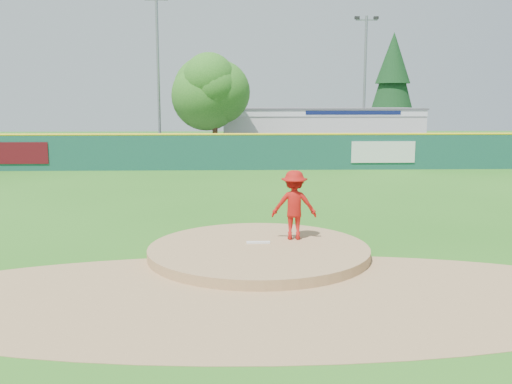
{
  "coord_description": "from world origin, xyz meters",
  "views": [
    {
      "loc": [
        -0.53,
        -13.8,
        3.82
      ],
      "look_at": [
        0.0,
        2.0,
        1.3
      ],
      "focal_mm": 40.0,
      "sensor_mm": 36.0,
      "label": 1
    }
  ],
  "objects_px": {
    "conifer_tree": "(393,81)",
    "deciduous_tree": "(215,90)",
    "light_pole_left": "(158,69)",
    "van": "(194,150)",
    "pitcher": "(294,205)",
    "pool_building_grp": "(318,128)",
    "playground_slide": "(19,148)",
    "light_pole_right": "(365,78)"
  },
  "relations": [
    {
      "from": "pool_building_grp",
      "to": "playground_slide",
      "type": "height_order",
      "value": "pool_building_grp"
    },
    {
      "from": "pool_building_grp",
      "to": "playground_slide",
      "type": "bearing_deg",
      "value": -158.8
    },
    {
      "from": "van",
      "to": "light_pole_right",
      "type": "bearing_deg",
      "value": -74.34
    },
    {
      "from": "pitcher",
      "to": "pool_building_grp",
      "type": "distance_m",
      "value": 31.66
    },
    {
      "from": "conifer_tree",
      "to": "light_pole_left",
      "type": "xyz_separation_m",
      "value": [
        -19.0,
        -9.0,
        0.51
      ]
    },
    {
      "from": "playground_slide",
      "to": "pitcher",
      "type": "bearing_deg",
      "value": -55.8
    },
    {
      "from": "light_pole_right",
      "to": "van",
      "type": "bearing_deg",
      "value": -155.66
    },
    {
      "from": "pool_building_grp",
      "to": "light_pole_left",
      "type": "height_order",
      "value": "light_pole_left"
    },
    {
      "from": "van",
      "to": "deciduous_tree",
      "type": "height_order",
      "value": "deciduous_tree"
    },
    {
      "from": "pitcher",
      "to": "van",
      "type": "bearing_deg",
      "value": -75.77
    },
    {
      "from": "playground_slide",
      "to": "pool_building_grp",
      "type": "bearing_deg",
      "value": 21.2
    },
    {
      "from": "van",
      "to": "deciduous_tree",
      "type": "relative_size",
      "value": 0.66
    },
    {
      "from": "van",
      "to": "light_pole_left",
      "type": "bearing_deg",
      "value": 28.26
    },
    {
      "from": "pool_building_grp",
      "to": "light_pole_left",
      "type": "bearing_deg",
      "value": -157.4
    },
    {
      "from": "van",
      "to": "conifer_tree",
      "type": "xyz_separation_m",
      "value": [
        16.32,
        12.57,
        4.85
      ]
    },
    {
      "from": "pitcher",
      "to": "conifer_tree",
      "type": "xyz_separation_m",
      "value": [
        12.05,
        35.26,
        4.39
      ]
    },
    {
      "from": "conifer_tree",
      "to": "deciduous_tree",
      "type": "bearing_deg",
      "value": -143.75
    },
    {
      "from": "pitcher",
      "to": "light_pole_right",
      "type": "relative_size",
      "value": 0.18
    },
    {
      "from": "van",
      "to": "pool_building_grp",
      "type": "height_order",
      "value": "pool_building_grp"
    },
    {
      "from": "light_pole_left",
      "to": "playground_slide",
      "type": "bearing_deg",
      "value": -160.74
    },
    {
      "from": "pitcher",
      "to": "pool_building_grp",
      "type": "height_order",
      "value": "pool_building_grp"
    },
    {
      "from": "pitcher",
      "to": "playground_slide",
      "type": "height_order",
      "value": "pitcher"
    },
    {
      "from": "deciduous_tree",
      "to": "light_pole_right",
      "type": "height_order",
      "value": "light_pole_right"
    },
    {
      "from": "conifer_tree",
      "to": "pitcher",
      "type": "bearing_deg",
      "value": -108.87
    },
    {
      "from": "pool_building_grp",
      "to": "conifer_tree",
      "type": "xyz_separation_m",
      "value": [
        7.0,
        4.01,
        3.88
      ]
    },
    {
      "from": "pool_building_grp",
      "to": "light_pole_left",
      "type": "xyz_separation_m",
      "value": [
        -12.0,
        -4.99,
        4.39
      ]
    },
    {
      "from": "pitcher",
      "to": "conifer_tree",
      "type": "relative_size",
      "value": 0.19
    },
    {
      "from": "pool_building_grp",
      "to": "conifer_tree",
      "type": "relative_size",
      "value": 1.6
    },
    {
      "from": "van",
      "to": "pool_building_grp",
      "type": "distance_m",
      "value": 12.69
    },
    {
      "from": "deciduous_tree",
      "to": "conifer_tree",
      "type": "bearing_deg",
      "value": 36.25
    },
    {
      "from": "conifer_tree",
      "to": "van",
      "type": "bearing_deg",
      "value": -142.39
    },
    {
      "from": "pitcher",
      "to": "van",
      "type": "xyz_separation_m",
      "value": [
        -4.27,
        22.69,
        -0.46
      ]
    },
    {
      "from": "playground_slide",
      "to": "light_pole_left",
      "type": "distance_m",
      "value": 10.69
    },
    {
      "from": "van",
      "to": "conifer_tree",
      "type": "height_order",
      "value": "conifer_tree"
    },
    {
      "from": "conifer_tree",
      "to": "light_pole_left",
      "type": "bearing_deg",
      "value": -154.65
    },
    {
      "from": "playground_slide",
      "to": "deciduous_tree",
      "type": "relative_size",
      "value": 0.39
    },
    {
      "from": "playground_slide",
      "to": "conifer_tree",
      "type": "bearing_deg",
      "value": 23.48
    },
    {
      "from": "pitcher",
      "to": "light_pole_right",
      "type": "bearing_deg",
      "value": -102.32
    },
    {
      "from": "deciduous_tree",
      "to": "light_pole_left",
      "type": "relative_size",
      "value": 0.67
    },
    {
      "from": "playground_slide",
      "to": "conifer_tree",
      "type": "distance_m",
      "value": 30.68
    },
    {
      "from": "pool_building_grp",
      "to": "light_pole_right",
      "type": "distance_m",
      "value": 5.75
    },
    {
      "from": "deciduous_tree",
      "to": "light_pole_right",
      "type": "distance_m",
      "value": 11.75
    }
  ]
}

